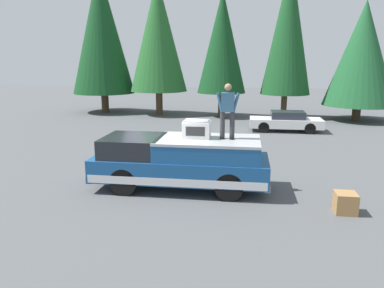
# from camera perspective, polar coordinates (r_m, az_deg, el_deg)

# --- Properties ---
(ground_plane) EXTENTS (90.00, 90.00, 0.00)m
(ground_plane) POSITION_cam_1_polar(r_m,az_deg,el_deg) (12.49, -4.30, -5.94)
(ground_plane) COLOR #4C4F51
(pickup_truck) EXTENTS (2.01, 5.54, 1.65)m
(pickup_truck) POSITION_cam_1_polar(r_m,az_deg,el_deg) (11.67, -1.78, -2.78)
(pickup_truck) COLOR navy
(pickup_truck) RESTS_ON ground
(compressor_unit) EXTENTS (0.65, 0.84, 0.56)m
(compressor_unit) POSITION_cam_1_polar(r_m,az_deg,el_deg) (11.46, 0.73, 2.35)
(compressor_unit) COLOR white
(compressor_unit) RESTS_ON pickup_truck
(person_on_truck_bed) EXTENTS (0.29, 0.72, 1.69)m
(person_on_truck_bed) POSITION_cam_1_polar(r_m,az_deg,el_deg) (11.28, 5.55, 5.33)
(person_on_truck_bed) COLOR #333338
(person_on_truck_bed) RESTS_ON pickup_truck
(parked_car_white) EXTENTS (1.64, 4.10, 1.16)m
(parked_car_white) POSITION_cam_1_polar(r_m,az_deg,el_deg) (22.01, 14.39, 3.45)
(parked_car_white) COLOR white
(parked_car_white) RESTS_ON ground
(wooden_crate) EXTENTS (0.56, 0.56, 0.56)m
(wooden_crate) POSITION_cam_1_polar(r_m,az_deg,el_deg) (10.80, 22.71, -8.43)
(wooden_crate) COLOR olive
(wooden_crate) RESTS_ON ground
(conifer_far_left) EXTENTS (4.66, 4.66, 7.88)m
(conifer_far_left) POSITION_cam_1_polar(r_m,az_deg,el_deg) (27.45, 24.90, 12.57)
(conifer_far_left) COLOR #4C3826
(conifer_far_left) RESTS_ON ground
(conifer_left) EXTENTS (3.43, 3.43, 10.70)m
(conifer_left) POSITION_cam_1_polar(r_m,az_deg,el_deg) (27.12, 14.70, 17.01)
(conifer_left) COLOR #4C3826
(conifer_left) RESTS_ON ground
(conifer_center_left) EXTENTS (3.48, 3.48, 8.86)m
(conifer_center_left) POSITION_cam_1_polar(r_m,az_deg,el_deg) (26.97, 4.68, 15.48)
(conifer_center_left) COLOR #4C3826
(conifer_center_left) RESTS_ON ground
(conifer_center_right) EXTENTS (4.21, 4.21, 9.92)m
(conifer_center_right) POSITION_cam_1_polar(r_m,az_deg,el_deg) (28.11, -5.31, 16.48)
(conifer_center_right) COLOR #4C3826
(conifer_center_right) RESTS_ON ground
(conifer_right) EXTENTS (4.76, 4.76, 10.96)m
(conifer_right) POSITION_cam_1_polar(r_m,az_deg,el_deg) (30.19, -13.89, 16.66)
(conifer_right) COLOR #4C3826
(conifer_right) RESTS_ON ground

